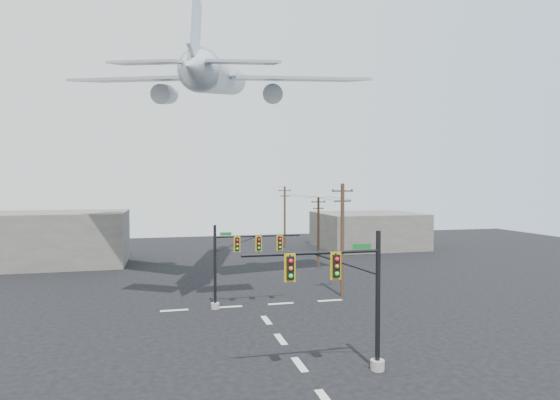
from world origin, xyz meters
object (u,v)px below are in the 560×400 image
object	(u,v)px
signal_mast_near	(350,297)
utility_pole_a	(342,237)
airliner	(219,77)
utility_pole_b	(318,231)
signal_mast_far	(238,260)
utility_pole_c	(285,216)

from	to	relation	value
signal_mast_near	utility_pole_a	size ratio (longest dim) A/B	0.77
utility_pole_a	airliner	size ratio (longest dim) A/B	0.32
utility_pole_b	airliner	xyz separation A→B (m)	(-11.39, -5.18, 14.96)
signal_mast_near	signal_mast_far	world-z (taller)	signal_mast_near
signal_mast_far	airliner	bearing A→B (deg)	91.66
utility_pole_c	signal_mast_near	bearing A→B (deg)	-90.95
signal_mast_near	signal_mast_far	bearing A→B (deg)	104.59
utility_pole_a	airliner	distance (m)	18.53
signal_mast_near	airliner	world-z (taller)	airliner
airliner	utility_pole_a	bearing A→B (deg)	-115.35
signal_mast_far	utility_pole_b	size ratio (longest dim) A/B	0.88
utility_pole_a	utility_pole_c	size ratio (longest dim) A/B	1.05
signal_mast_far	airliner	world-z (taller)	airliner
signal_mast_far	utility_pole_c	size ratio (longest dim) A/B	0.77
airliner	signal_mast_near	bearing A→B (deg)	-155.87
signal_mast_far	utility_pole_a	xyz separation A→B (m)	(8.87, 1.44, 1.30)
signal_mast_near	utility_pole_a	world-z (taller)	utility_pole_a
signal_mast_far	airliner	distance (m)	17.97
utility_pole_a	signal_mast_near	bearing A→B (deg)	-112.57
utility_pole_a	utility_pole_b	world-z (taller)	utility_pole_a
utility_pole_b	airliner	size ratio (longest dim) A/B	0.27
utility_pole_b	airliner	bearing A→B (deg)	-144.41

